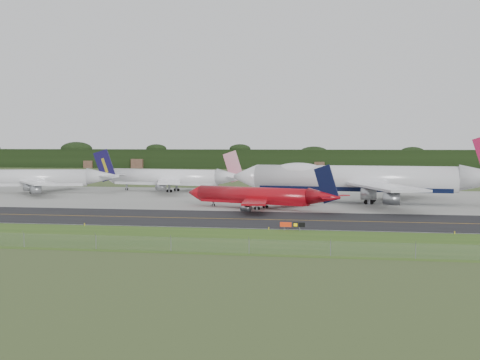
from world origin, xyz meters
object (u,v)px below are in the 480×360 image
object	(u,v)px
jet_red_737	(261,196)
jet_navy_gold	(34,179)
taxiway_sign	(292,225)
jet_ba_747	(364,179)
jet_star_tail	(172,178)

from	to	relation	value
jet_red_737	jet_navy_gold	world-z (taller)	jet_navy_gold
taxiway_sign	jet_navy_gold	bearing A→B (deg)	139.59
jet_navy_gold	taxiway_sign	distance (m)	120.90
jet_ba_747	taxiway_sign	world-z (taller)	jet_ba_747
jet_ba_747	jet_navy_gold	size ratio (longest dim) A/B	1.38
jet_star_tail	taxiway_sign	distance (m)	104.28
jet_ba_747	jet_navy_gold	world-z (taller)	jet_ba_747
jet_ba_747	taxiway_sign	xyz separation A→B (m)	(-13.69, -60.54, -5.42)
jet_red_737	jet_star_tail	bearing A→B (deg)	125.64
jet_ba_747	jet_red_737	world-z (taller)	jet_ba_747
jet_red_737	jet_navy_gold	xyz separation A→B (m)	(-80.38, 38.97, 1.57)
jet_navy_gold	jet_red_737	bearing A→B (deg)	-25.87
jet_star_tail	jet_red_737	bearing A→B (deg)	-54.36
jet_ba_747	jet_star_tail	bearing A→B (deg)	153.56
jet_star_tail	taxiway_sign	xyz separation A→B (m)	(49.26, -91.84, -3.55)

